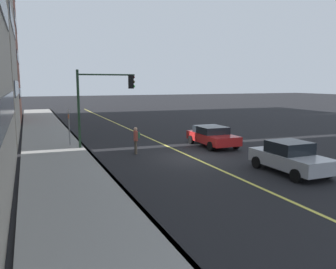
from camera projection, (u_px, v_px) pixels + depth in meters
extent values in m
plane|color=black|center=(192.00, 157.00, 19.83)|extent=(200.00, 200.00, 0.00)
cube|color=gray|center=(62.00, 168.00, 17.11)|extent=(80.00, 3.90, 0.15)
cube|color=slate|center=(100.00, 164.00, 17.82)|extent=(80.00, 0.16, 0.15)
cube|color=#D8CC4C|center=(192.00, 157.00, 19.83)|extent=(80.00, 0.16, 0.01)
cube|color=#262D38|center=(6.00, 112.00, 11.33)|extent=(14.92, 0.06, 1.10)
cube|color=#262D38|center=(17.00, 88.00, 27.11)|extent=(11.77, 0.06, 1.10)
cube|color=#262D38|center=(13.00, 25.00, 26.39)|extent=(11.77, 0.06, 1.10)
cube|color=#262D38|center=(20.00, 92.00, 40.20)|extent=(11.11, 0.06, 1.10)
cube|color=#262D38|center=(18.00, 58.00, 39.62)|extent=(11.11, 0.06, 1.10)
cube|color=#262D38|center=(16.00, 23.00, 39.03)|extent=(11.11, 0.06, 1.10)
cube|color=#A8AAB2|center=(290.00, 160.00, 16.30)|extent=(4.15, 1.82, 0.64)
cube|color=black|center=(289.00, 147.00, 16.32)|extent=(1.71, 1.67, 0.57)
cylinder|color=black|center=(327.00, 172.00, 15.44)|extent=(0.60, 0.22, 0.60)
cylinder|color=black|center=(296.00, 176.00, 14.77)|extent=(0.60, 0.22, 0.60)
cylinder|color=black|center=(285.00, 159.00, 17.94)|extent=(0.60, 0.22, 0.60)
cylinder|color=black|center=(257.00, 162.00, 17.27)|extent=(0.60, 0.22, 0.60)
cube|color=red|center=(213.00, 138.00, 23.18)|extent=(4.24, 1.90, 0.58)
cube|color=black|center=(211.00, 130.00, 23.32)|extent=(2.13, 1.75, 0.46)
cylinder|color=black|center=(236.00, 144.00, 22.29)|extent=(0.60, 0.22, 0.60)
cylinder|color=black|center=(211.00, 146.00, 21.59)|extent=(0.60, 0.22, 0.60)
cylinder|color=black|center=(214.00, 138.00, 24.85)|extent=(0.60, 0.22, 0.60)
cylinder|color=black|center=(191.00, 140.00, 24.15)|extent=(0.60, 0.22, 0.60)
cylinder|color=brown|center=(136.00, 148.00, 20.66)|extent=(0.16, 0.16, 0.81)
cylinder|color=brown|center=(136.00, 147.00, 20.87)|extent=(0.16, 0.16, 0.81)
cube|color=#993F33|center=(136.00, 136.00, 20.66)|extent=(0.42, 0.28, 0.61)
sphere|color=tan|center=(136.00, 129.00, 20.60)|extent=(0.22, 0.22, 0.22)
cube|color=#26593F|center=(138.00, 135.00, 20.69)|extent=(0.28, 0.20, 0.34)
cylinder|color=#1E3823|center=(79.00, 110.00, 21.68)|extent=(0.16, 0.16, 5.08)
cylinder|color=#1E3823|center=(107.00, 75.00, 22.04)|extent=(0.10, 3.70, 0.10)
cube|color=black|center=(131.00, 82.00, 22.71)|extent=(0.28, 0.30, 0.90)
sphere|color=#360605|center=(134.00, 77.00, 22.73)|extent=(0.18, 0.18, 0.18)
sphere|color=#392905|center=(134.00, 82.00, 22.78)|extent=(0.18, 0.18, 0.18)
sphere|color=green|center=(134.00, 86.00, 22.82)|extent=(0.18, 0.18, 0.18)
cylinder|color=slate|center=(69.00, 128.00, 22.74)|extent=(0.08, 0.08, 2.62)
cube|color=white|center=(68.00, 111.00, 22.56)|extent=(0.60, 0.02, 0.20)
cube|color=#DB5919|center=(68.00, 116.00, 22.62)|extent=(0.44, 0.02, 0.28)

